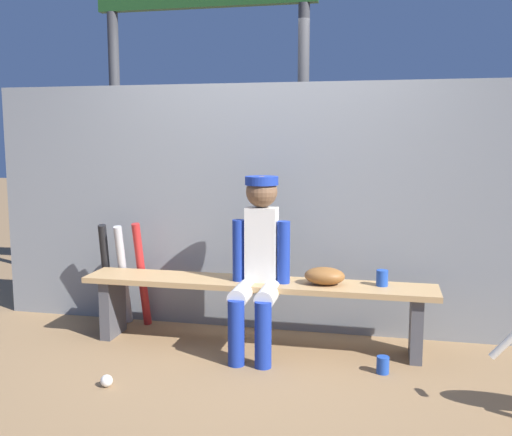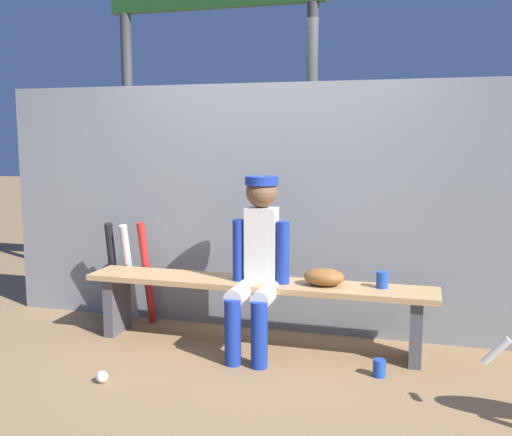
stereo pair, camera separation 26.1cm
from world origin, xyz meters
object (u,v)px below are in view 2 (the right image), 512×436
cup_on_ground (379,368)px  scoreboard (222,16)px  bat_aluminum_black (113,271)px  baseball_glove (324,277)px  dugout_bench (256,295)px  bat_aluminum_red (147,273)px  baseball (102,377)px  player_seated (257,258)px  bat_aluminum_silver (129,273)px  cup_on_bench (382,280)px

cup_on_ground → scoreboard: scoreboard is taller
cup_on_ground → bat_aluminum_black: bearing=165.4°
baseball_glove → bat_aluminum_black: bearing=171.9°
dugout_bench → baseball_glove: (0.49, 0.00, 0.17)m
bat_aluminum_red → baseball: bearing=-77.9°
dugout_bench → baseball_glove: 0.51m
player_seated → bat_aluminum_silver: (-1.17, 0.35, -0.26)m
bat_aluminum_red → scoreboard: size_ratio=0.23×
baseball_glove → bat_aluminum_red: size_ratio=0.33×
bat_aluminum_red → cup_on_ground: bat_aluminum_red is taller
baseball_glove → cup_on_bench: 0.39m
player_seated → cup_on_ground: (0.85, -0.20, -0.61)m
player_seated → cup_on_bench: (0.83, 0.15, -0.13)m
player_seated → cup_on_bench: bearing=10.5°
dugout_bench → bat_aluminum_black: 1.30m
bat_aluminum_red → bat_aluminum_black: 0.31m
bat_aluminum_red → bat_aluminum_silver: (-0.16, 0.00, -0.01)m
baseball → cup_on_bench: bearing=29.8°
bat_aluminum_black → baseball: size_ratio=11.14×
dugout_bench → baseball: dugout_bench is taller
scoreboard → baseball_glove: bearing=-46.7°
bat_aluminum_black → baseball: bearing=-64.1°
bat_aluminum_silver → bat_aluminum_black: bearing=175.3°
baseball_glove → bat_aluminum_silver: (-1.61, 0.24, -0.13)m
baseball_glove → baseball: (-1.22, -0.88, -0.50)m
bat_aluminum_silver → cup_on_bench: (2.00, -0.20, 0.13)m
player_seated → bat_aluminum_black: size_ratio=1.49×
bat_aluminum_silver → cup_on_ground: bat_aluminum_silver is taller
player_seated → baseball: (-0.77, -0.77, -0.63)m
dugout_bench → bat_aluminum_silver: 1.15m
baseball → cup_on_bench: 1.92m
cup_on_bench → bat_aluminum_silver: bearing=174.4°
dugout_bench → cup_on_ground: bearing=-19.2°
dugout_bench → bat_aluminum_silver: bearing=168.0°
baseball → cup_on_ground: size_ratio=0.67×
bat_aluminum_red → bat_aluminum_silver: bat_aluminum_red is taller
bat_aluminum_red → bat_aluminum_black: size_ratio=1.02×
cup_on_ground → baseball_glove: bearing=142.7°
baseball_glove → cup_on_ground: 0.71m
player_seated → scoreboard: 2.42m
dugout_bench → baseball: bearing=-129.8°
player_seated → baseball_glove: (0.45, 0.11, -0.13)m
baseball_glove → cup_on_bench: bearing=6.4°
baseball_glove → bat_aluminum_silver: 1.64m
bat_aluminum_silver → cup_on_bench: bearing=-5.6°
bat_aluminum_red → cup_on_ground: size_ratio=7.64×
baseball → scoreboard: 3.29m
bat_aluminum_silver → dugout_bench: bearing=-12.0°
player_seated → baseball: size_ratio=16.57×
bat_aluminum_red → bat_aluminum_black: bat_aluminum_red is taller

